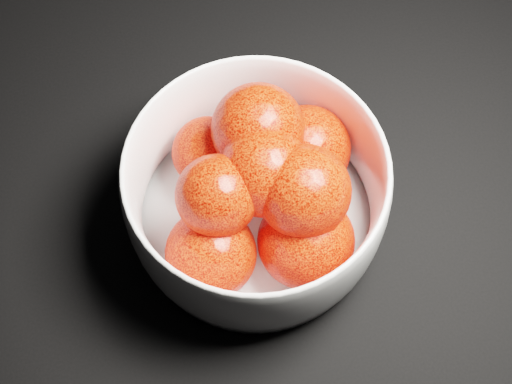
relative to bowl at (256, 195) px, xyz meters
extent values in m
cylinder|color=white|center=(0.00, 0.00, -0.04)|extent=(0.18, 0.18, 0.01)
sphere|color=#FF230D|center=(0.04, 0.03, 0.00)|extent=(0.07, 0.07, 0.07)
sphere|color=#FF230D|center=(-0.03, 0.04, 0.00)|extent=(0.06, 0.06, 0.06)
sphere|color=#FF230D|center=(-0.04, -0.04, 0.00)|extent=(0.07, 0.07, 0.07)
sphere|color=#FF230D|center=(0.03, -0.04, 0.00)|extent=(0.07, 0.07, 0.07)
sphere|color=#FF230D|center=(0.01, 0.04, 0.03)|extent=(0.07, 0.07, 0.07)
sphere|color=#FF230D|center=(-0.03, -0.01, 0.03)|extent=(0.06, 0.06, 0.06)
sphere|color=#FF230D|center=(0.03, -0.02, 0.03)|extent=(0.07, 0.07, 0.07)
sphere|color=#FF230D|center=(0.01, 0.00, 0.03)|extent=(0.06, 0.06, 0.06)
camera|label=1|loc=(-0.04, -0.22, 0.47)|focal=50.00mm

